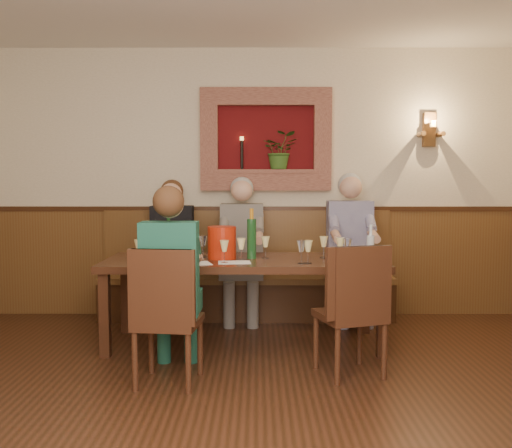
{
  "coord_description": "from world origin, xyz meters",
  "views": [
    {
      "loc": [
        0.11,
        -3.04,
        1.45
      ],
      "look_at": [
        0.1,
        1.9,
        1.05
      ],
      "focal_mm": 40.0,
      "sensor_mm": 36.0,
      "label": 1
    }
  ],
  "objects_px": {
    "chair_near_left": "(168,344)",
    "person_chair_front": "(172,298)",
    "chair_near_right": "(351,337)",
    "person_bench_left": "(171,263)",
    "water_bottle": "(371,249)",
    "person_bench_mid": "(242,261)",
    "bench": "(247,287)",
    "wine_bottle_green_a": "(252,238)",
    "spittoon_bucket": "(222,243)",
    "dining_table": "(244,268)",
    "wine_bottle_green_b": "(169,240)",
    "person_bench_right": "(351,260)"
  },
  "relations": [
    {
      "from": "dining_table",
      "to": "person_bench_left",
      "type": "relative_size",
      "value": 1.67
    },
    {
      "from": "person_bench_right",
      "to": "person_chair_front",
      "type": "height_order",
      "value": "person_bench_right"
    },
    {
      "from": "spittoon_bucket",
      "to": "chair_near_right",
      "type": "bearing_deg",
      "value": -39.36
    },
    {
      "from": "dining_table",
      "to": "person_bench_mid",
      "type": "relative_size",
      "value": 1.64
    },
    {
      "from": "water_bottle",
      "to": "person_chair_front",
      "type": "bearing_deg",
      "value": -164.58
    },
    {
      "from": "person_bench_mid",
      "to": "person_chair_front",
      "type": "xyz_separation_m",
      "value": [
        -0.47,
        -1.61,
        -0.03
      ]
    },
    {
      "from": "person_bench_right",
      "to": "wine_bottle_green_b",
      "type": "bearing_deg",
      "value": -157.83
    },
    {
      "from": "person_bench_mid",
      "to": "wine_bottle_green_b",
      "type": "relative_size",
      "value": 3.84
    },
    {
      "from": "water_bottle",
      "to": "person_bench_mid",
      "type": "bearing_deg",
      "value": 131.84
    },
    {
      "from": "chair_near_left",
      "to": "water_bottle",
      "type": "bearing_deg",
      "value": 28.3
    },
    {
      "from": "person_bench_left",
      "to": "person_bench_mid",
      "type": "height_order",
      "value": "person_bench_mid"
    },
    {
      "from": "person_bench_left",
      "to": "person_bench_mid",
      "type": "distance_m",
      "value": 0.71
    },
    {
      "from": "chair_near_right",
      "to": "wine_bottle_green_a",
      "type": "distance_m",
      "value": 1.28
    },
    {
      "from": "chair_near_left",
      "to": "water_bottle",
      "type": "distance_m",
      "value": 1.76
    },
    {
      "from": "wine_bottle_green_b",
      "to": "wine_bottle_green_a",
      "type": "bearing_deg",
      "value": -7.24
    },
    {
      "from": "person_bench_left",
      "to": "wine_bottle_green_a",
      "type": "height_order",
      "value": "person_bench_left"
    },
    {
      "from": "person_bench_right",
      "to": "chair_near_left",
      "type": "bearing_deg",
      "value": -131.12
    },
    {
      "from": "dining_table",
      "to": "chair_near_left",
      "type": "relative_size",
      "value": 2.45
    },
    {
      "from": "dining_table",
      "to": "bench",
      "type": "relative_size",
      "value": 0.8
    },
    {
      "from": "bench",
      "to": "chair_near_right",
      "type": "height_order",
      "value": "bench"
    },
    {
      "from": "dining_table",
      "to": "person_bench_right",
      "type": "distance_m",
      "value": 1.35
    },
    {
      "from": "dining_table",
      "to": "chair_near_left",
      "type": "bearing_deg",
      "value": -118.09
    },
    {
      "from": "person_bench_right",
      "to": "dining_table",
      "type": "bearing_deg",
      "value": -141.72
    },
    {
      "from": "water_bottle",
      "to": "dining_table",
      "type": "bearing_deg",
      "value": 160.8
    },
    {
      "from": "person_bench_left",
      "to": "person_chair_front",
      "type": "height_order",
      "value": "person_bench_left"
    },
    {
      "from": "bench",
      "to": "chair_near_left",
      "type": "bearing_deg",
      "value": -105.14
    },
    {
      "from": "chair_near_right",
      "to": "person_bench_left",
      "type": "xyz_separation_m",
      "value": [
        -1.56,
        1.62,
        0.31
      ]
    },
    {
      "from": "chair_near_right",
      "to": "wine_bottle_green_b",
      "type": "xyz_separation_m",
      "value": [
        -1.47,
        0.92,
        0.62
      ]
    },
    {
      "from": "wine_bottle_green_a",
      "to": "water_bottle",
      "type": "bearing_deg",
      "value": -22.16
    },
    {
      "from": "chair_near_left",
      "to": "bench",
      "type": "bearing_deg",
      "value": 81.36
    },
    {
      "from": "water_bottle",
      "to": "wine_bottle_green_a",
      "type": "bearing_deg",
      "value": 157.84
    },
    {
      "from": "wine_bottle_green_a",
      "to": "water_bottle",
      "type": "height_order",
      "value": "wine_bottle_green_a"
    },
    {
      "from": "bench",
      "to": "wine_bottle_green_a",
      "type": "height_order",
      "value": "wine_bottle_green_a"
    },
    {
      "from": "person_bench_mid",
      "to": "wine_bottle_green_a",
      "type": "relative_size",
      "value": 3.36
    },
    {
      "from": "chair_near_right",
      "to": "person_bench_right",
      "type": "xyz_separation_m",
      "value": [
        0.26,
        1.62,
        0.34
      ]
    },
    {
      "from": "person_bench_mid",
      "to": "water_bottle",
      "type": "distance_m",
      "value": 1.62
    },
    {
      "from": "wine_bottle_green_b",
      "to": "person_chair_front",
      "type": "bearing_deg",
      "value": -80.01
    },
    {
      "from": "chair_near_left",
      "to": "chair_near_right",
      "type": "distance_m",
      "value": 1.33
    },
    {
      "from": "person_bench_right",
      "to": "person_chair_front",
      "type": "relative_size",
      "value": 1.08
    },
    {
      "from": "dining_table",
      "to": "wine_bottle_green_b",
      "type": "distance_m",
      "value": 0.73
    },
    {
      "from": "bench",
      "to": "wine_bottle_green_b",
      "type": "height_order",
      "value": "wine_bottle_green_b"
    },
    {
      "from": "bench",
      "to": "person_bench_left",
      "type": "height_order",
      "value": "person_bench_left"
    },
    {
      "from": "bench",
      "to": "person_bench_right",
      "type": "distance_m",
      "value": 1.1
    },
    {
      "from": "bench",
      "to": "wine_bottle_green_b",
      "type": "xyz_separation_m",
      "value": [
        -0.68,
        -0.81,
        0.58
      ]
    },
    {
      "from": "water_bottle",
      "to": "chair_near_left",
      "type": "bearing_deg",
      "value": -158.2
    },
    {
      "from": "person_chair_front",
      "to": "spittoon_bucket",
      "type": "bearing_deg",
      "value": 68.4
    },
    {
      "from": "spittoon_bucket",
      "to": "person_bench_right",
      "type": "bearing_deg",
      "value": 32.76
    },
    {
      "from": "person_bench_right",
      "to": "wine_bottle_green_b",
      "type": "relative_size",
      "value": 3.95
    },
    {
      "from": "person_bench_left",
      "to": "water_bottle",
      "type": "xyz_separation_m",
      "value": [
        1.78,
        -1.19,
        0.29
      ]
    },
    {
      "from": "chair_near_left",
      "to": "person_chair_front",
      "type": "bearing_deg",
      "value": 95.82
    }
  ]
}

